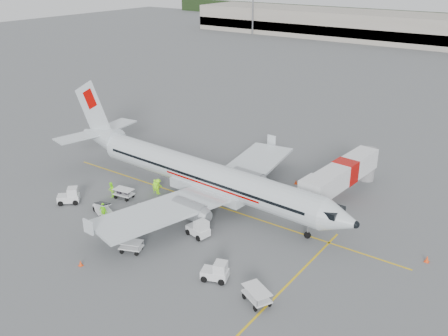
% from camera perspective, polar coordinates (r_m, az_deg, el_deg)
% --- Properties ---
extents(ground, '(360.00, 360.00, 0.00)m').
position_cam_1_polar(ground, '(56.18, -1.19, -4.22)').
color(ground, '#56595B').
extents(stripe_lead, '(44.00, 0.20, 0.01)m').
position_cam_1_polar(stripe_lead, '(56.17, -1.19, -4.22)').
color(stripe_lead, yellow).
rests_on(stripe_lead, ground).
extents(stripe_cross, '(0.20, 20.00, 0.01)m').
position_cam_1_polar(stripe_cross, '(43.99, 7.49, -12.88)').
color(stripe_cross, yellow).
rests_on(stripe_cross, ground).
extents(terminal_west, '(110.00, 22.00, 9.00)m').
position_cam_1_polar(terminal_west, '(185.09, 13.55, 15.69)').
color(terminal_west, gray).
rests_on(terminal_west, ground).
extents(mast_west, '(3.20, 1.20, 22.00)m').
position_cam_1_polar(mast_west, '(187.59, 3.34, 18.34)').
color(mast_west, slate).
rests_on(mast_west, ground).
extents(aircraft, '(41.03, 32.98, 10.87)m').
position_cam_1_polar(aircraft, '(54.94, -2.26, 1.34)').
color(aircraft, silver).
rests_on(aircraft, ground).
extents(jet_bridge, '(4.39, 16.79, 4.36)m').
position_cam_1_polar(jet_bridge, '(58.84, 13.56, -1.25)').
color(jet_bridge, silver).
rests_on(jet_bridge, ground).
extents(belt_loader, '(4.67, 3.28, 2.37)m').
position_cam_1_polar(belt_loader, '(55.18, -13.70, -4.07)').
color(belt_loader, silver).
rests_on(belt_loader, ground).
extents(tug_fore, '(2.58, 1.98, 1.76)m').
position_cam_1_polar(tug_fore, '(43.57, -1.07, -11.65)').
color(tug_fore, silver).
rests_on(tug_fore, ground).
extents(tug_mid, '(2.57, 1.79, 1.81)m').
position_cam_1_polar(tug_mid, '(49.86, -2.98, -6.81)').
color(tug_mid, silver).
rests_on(tug_mid, ground).
extents(tug_aft, '(2.66, 2.62, 1.83)m').
position_cam_1_polar(tug_aft, '(58.86, -17.39, -3.02)').
color(tug_aft, silver).
rests_on(tug_aft, ground).
extents(cart_loaded_a, '(2.42, 1.65, 1.17)m').
position_cam_1_polar(cart_loaded_a, '(58.57, -11.37, -2.87)').
color(cart_loaded_a, silver).
rests_on(cart_loaded_a, ground).
extents(cart_loaded_b, '(2.28, 1.39, 1.17)m').
position_cam_1_polar(cart_loaded_b, '(53.93, -9.29, -5.06)').
color(cart_loaded_b, silver).
rests_on(cart_loaded_b, ground).
extents(cart_empty_a, '(2.46, 1.98, 1.12)m').
position_cam_1_polar(cart_empty_a, '(48.21, -10.57, -8.82)').
color(cart_empty_a, silver).
rests_on(cart_empty_a, ground).
extents(cart_empty_b, '(2.91, 2.46, 1.31)m').
position_cam_1_polar(cart_empty_b, '(41.22, 3.75, -14.36)').
color(cart_empty_b, silver).
rests_on(cart_empty_b, ground).
extents(cone_nose, '(0.42, 0.42, 0.68)m').
position_cam_1_polar(cone_nose, '(49.64, 22.19, -9.58)').
color(cone_nose, '#EE4413').
rests_on(cone_nose, ground).
extents(cone_port, '(0.37, 0.37, 0.61)m').
position_cam_1_polar(cone_port, '(61.75, 8.23, -1.55)').
color(cone_port, '#EE4413').
rests_on(cone_port, ground).
extents(cone_stbd, '(0.37, 0.37, 0.60)m').
position_cam_1_polar(cone_stbd, '(47.38, -16.08, -10.38)').
color(cone_stbd, '#EE4413').
rests_on(cone_stbd, ground).
extents(crew_a, '(0.74, 0.69, 1.70)m').
position_cam_1_polar(crew_a, '(59.15, -7.88, -2.08)').
color(crew_a, '#8CF415').
rests_on(crew_a, ground).
extents(crew_b, '(1.06, 1.11, 1.80)m').
position_cam_1_polar(crew_b, '(59.07, -12.78, -2.44)').
color(crew_b, '#8CF415').
rests_on(crew_b, ground).
extents(crew_c, '(0.80, 1.28, 1.90)m').
position_cam_1_polar(crew_c, '(58.79, -7.52, -2.11)').
color(crew_c, '#8CF415').
rests_on(crew_c, ground).
extents(crew_d, '(1.12, 0.48, 1.89)m').
position_cam_1_polar(crew_d, '(54.26, -13.62, -4.82)').
color(crew_d, '#8CF415').
rests_on(crew_d, ground).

